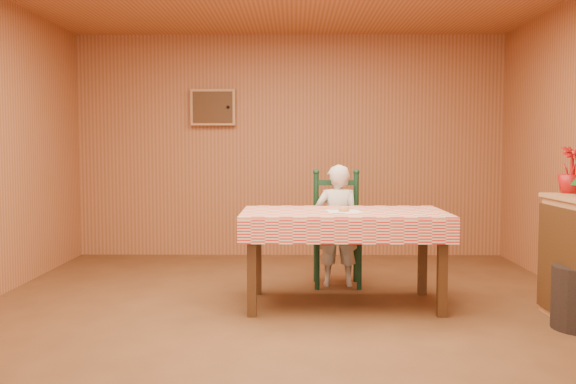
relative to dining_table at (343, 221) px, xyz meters
name	(u,v)px	position (x,y,z in m)	size (l,w,h in m)	color
ground	(288,324)	(-0.45, -0.58, -0.69)	(6.00, 6.00, 0.00)	brown
cabin_walls	(288,79)	(-0.45, -0.04, 1.14)	(5.10, 6.05, 2.65)	#AB683D
dining_table	(343,221)	(0.00, 0.00, 0.00)	(1.66, 0.96, 0.77)	#492B13
ladder_chair	(337,231)	(0.00, 0.79, -0.18)	(0.44, 0.40, 1.08)	black
seated_child	(337,225)	(0.00, 0.73, -0.13)	(0.41, 0.27, 1.12)	silver
napkin	(344,211)	(0.00, -0.05, 0.08)	(0.26, 0.26, 0.00)	white
donut	(344,209)	(0.00, -0.05, 0.10)	(0.09, 0.09, 0.03)	#D18E4B
flower_arrangement	(571,170)	(1.74, -0.20, 0.42)	(0.20, 0.20, 0.36)	#A80F10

